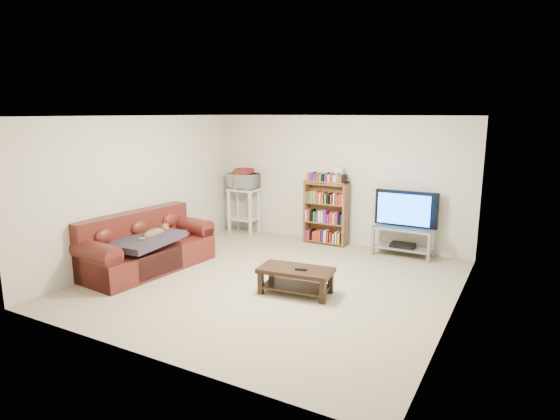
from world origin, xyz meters
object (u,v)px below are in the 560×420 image
Objects in this scene: coffee_table at (296,276)px; tv_stand at (403,237)px; bookshelf at (326,211)px; sofa at (145,249)px.

coffee_table is 1.04× the size of tv_stand.
bookshelf is (-1.49, 0.07, 0.28)m from tv_stand.
tv_stand is at bearing -2.34° from bookshelf.
sofa is at bearing 178.01° from coffee_table.
sofa is 1.81× the size of bookshelf.
tv_stand is at bearing 43.24° from sofa.
tv_stand is 0.84× the size of bookshelf.
sofa is 2.59m from coffee_table.
bookshelf is (-0.65, 2.52, 0.37)m from coffee_table.
bookshelf is at bearing 60.11° from sofa.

